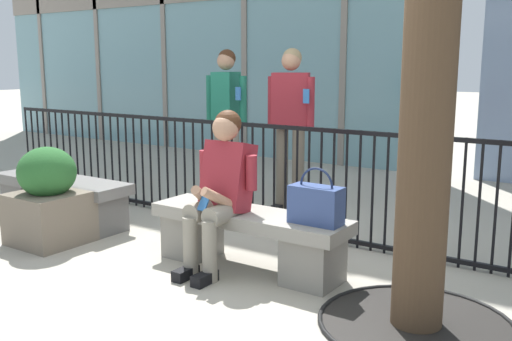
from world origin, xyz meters
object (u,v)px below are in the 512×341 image
(bystander_further_back, at_px, (291,117))
(stone_bench_far, at_px, (62,196))
(planter, at_px, (49,199))
(stone_bench, at_px, (249,234))
(handbag_on_bench, at_px, (316,204))
(bystander_at_railing, at_px, (226,113))
(seated_person_with_phone, at_px, (221,186))

(bystander_further_back, distance_m, stone_bench_far, 2.44)
(bystander_further_back, xyz_separation_m, planter, (-1.14, -2.17, -0.61))
(bystander_further_back, relative_size, stone_bench_far, 1.07)
(planter, bearing_deg, stone_bench_far, 133.81)
(stone_bench, distance_m, handbag_on_bench, 0.66)
(bystander_further_back, relative_size, planter, 2.01)
(bystander_at_railing, distance_m, stone_bench_far, 2.01)
(seated_person_with_phone, relative_size, bystander_further_back, 0.71)
(stone_bench, relative_size, stone_bench_far, 1.00)
(bystander_further_back, bearing_deg, planter, -117.73)
(handbag_on_bench, xyz_separation_m, planter, (-2.39, -0.44, -0.20))
(stone_bench, bearing_deg, planter, -166.12)
(stone_bench, bearing_deg, seated_person_with_phone, -142.09)
(bystander_further_back, bearing_deg, handbag_on_bench, -54.22)
(stone_bench, height_order, seated_person_with_phone, seated_person_with_phone)
(bystander_at_railing, bearing_deg, planter, -97.24)
(seated_person_with_phone, xyz_separation_m, stone_bench_far, (-2.10, 0.15, -0.38))
(seated_person_with_phone, xyz_separation_m, planter, (-1.64, -0.32, -0.26))
(seated_person_with_phone, height_order, handbag_on_bench, seated_person_with_phone)
(stone_bench, xyz_separation_m, planter, (-1.81, -0.45, 0.12))
(stone_bench, height_order, stone_bench_far, same)
(seated_person_with_phone, bearing_deg, stone_bench, 37.91)
(seated_person_with_phone, bearing_deg, planter, -169.04)
(bystander_at_railing, distance_m, planter, 2.30)
(seated_person_with_phone, relative_size, stone_bench_far, 0.76)
(bystander_further_back, bearing_deg, seated_person_with_phone, -74.79)
(bystander_at_railing, xyz_separation_m, stone_bench_far, (-0.73, -1.72, -0.73))
(stone_bench_far, xyz_separation_m, planter, (0.45, -0.47, 0.12))
(bystander_at_railing, distance_m, bystander_further_back, 0.86)
(handbag_on_bench, bearing_deg, bystander_further_back, 125.78)
(seated_person_with_phone, distance_m, stone_bench_far, 2.14)
(bystander_further_back, xyz_separation_m, stone_bench_far, (-1.59, -1.70, -0.73))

